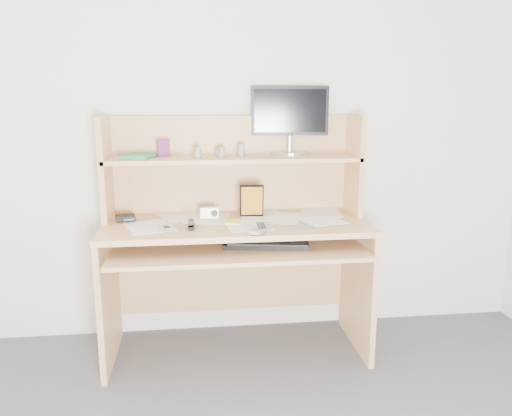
{
  "coord_description": "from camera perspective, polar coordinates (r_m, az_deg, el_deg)",
  "views": [
    {
      "loc": [
        -0.21,
        -1.1,
        1.38
      ],
      "look_at": [
        0.1,
        1.43,
        0.83
      ],
      "focal_mm": 35.0,
      "sensor_mm": 36.0,
      "label": 1
    }
  ],
  "objects": [
    {
      "name": "flip_phone",
      "position": [
        2.51,
        -10.2,
        -2.24
      ],
      "size": [
        0.08,
        0.1,
        0.02
      ],
      "primitive_type": "cube",
      "rotation": [
        0.0,
        0.0,
        0.51
      ],
      "color": "#AFAFB1",
      "rests_on": "paper_clutter"
    },
    {
      "name": "desk",
      "position": [
        2.75,
        -2.4,
        -2.31
      ],
      "size": [
        1.4,
        0.7,
        1.3
      ],
      "color": "tan",
      "rests_on": "floor"
    },
    {
      "name": "chip_stack_d",
      "position": [
        2.78,
        -1.69,
        6.65
      ],
      "size": [
        0.05,
        0.05,
        0.07
      ],
      "primitive_type": "cylinder",
      "rotation": [
        0.0,
        0.0,
        -0.41
      ],
      "color": "silver",
      "rests_on": "desk"
    },
    {
      "name": "card_box",
      "position": [
        2.79,
        -10.52,
        6.74
      ],
      "size": [
        0.07,
        0.04,
        0.09
      ],
      "primitive_type": "cube",
      "rotation": [
        0.0,
        0.0,
        0.3
      ],
      "color": "#A81F16",
      "rests_on": "desk"
    },
    {
      "name": "chip_stack_b",
      "position": [
        2.71,
        -6.66,
        6.32
      ],
      "size": [
        0.04,
        0.04,
        0.06
      ],
      "primitive_type": "cylinder",
      "rotation": [
        0.0,
        0.0,
        0.03
      ],
      "color": "white",
      "rests_on": "desk"
    },
    {
      "name": "shelf_book",
      "position": [
        2.76,
        -13.11,
        5.8
      ],
      "size": [
        0.2,
        0.24,
        0.02
      ],
      "primitive_type": "cube",
      "rotation": [
        0.0,
        0.0,
        -0.3
      ],
      "color": "#378A51",
      "rests_on": "desk"
    },
    {
      "name": "paper_clutter",
      "position": [
        2.66,
        -2.27,
        -1.53
      ],
      "size": [
        1.32,
        0.54,
        0.01
      ],
      "primitive_type": "cube",
      "color": "white",
      "rests_on": "desk"
    },
    {
      "name": "blue_pen",
      "position": [
        2.52,
        5.28,
        -2.21
      ],
      "size": [
        0.13,
        0.01,
        0.01
      ],
      "primitive_type": "cylinder",
      "rotation": [
        1.57,
        0.0,
        1.59
      ],
      "color": "blue",
      "rests_on": "paper_clutter"
    },
    {
      "name": "sticky_note_pad",
      "position": [
        2.62,
        -2.61,
        -1.7
      ],
      "size": [
        0.09,
        0.09,
        0.01
      ],
      "primitive_type": "cube",
      "rotation": [
        0.0,
        0.0,
        -0.25
      ],
      "color": "yellow",
      "rests_on": "desk"
    },
    {
      "name": "tv_remote",
      "position": [
        2.46,
        0.61,
        -2.33
      ],
      "size": [
        0.14,
        0.19,
        0.02
      ],
      "primitive_type": "cube",
      "rotation": [
        0.0,
        0.0,
        -0.5
      ],
      "color": "gray",
      "rests_on": "paper_clutter"
    },
    {
      "name": "game_case",
      "position": [
        2.72,
        -0.49,
        0.84
      ],
      "size": [
        0.13,
        0.02,
        0.18
      ],
      "primitive_type": "cube",
      "rotation": [
        0.0,
        0.0,
        -0.08
      ],
      "color": "black",
      "rests_on": "paper_clutter"
    },
    {
      "name": "digital_camera",
      "position": [
        2.72,
        -5.37,
        -0.53
      ],
      "size": [
        0.1,
        0.04,
        0.06
      ],
      "primitive_type": "cube",
      "rotation": [
        0.0,
        0.0,
        0.02
      ],
      "color": "silver",
      "rests_on": "paper_clutter"
    },
    {
      "name": "monitor",
      "position": [
        2.9,
        3.88,
        10.22
      ],
      "size": [
        0.44,
        0.22,
        0.38
      ],
      "rotation": [
        0.0,
        0.0,
        -0.1
      ],
      "color": "#ACABB1",
      "rests_on": "desk"
    },
    {
      "name": "chip_stack_a",
      "position": [
        2.74,
        -3.91,
        6.39
      ],
      "size": [
        0.05,
        0.05,
        0.05
      ],
      "primitive_type": "cylinder",
      "rotation": [
        0.0,
        0.0,
        0.24
      ],
      "color": "black",
      "rests_on": "desk"
    },
    {
      "name": "stapler",
      "position": [
        2.55,
        -7.42,
        -1.76
      ],
      "size": [
        0.03,
        0.12,
        0.04
      ],
      "primitive_type": "cube",
      "rotation": [
        0.0,
        0.0,
        -0.03
      ],
      "color": "black",
      "rests_on": "paper_clutter"
    },
    {
      "name": "chip_stack_c",
      "position": [
        2.76,
        -4.23,
        6.33
      ],
      "size": [
        0.04,
        0.04,
        0.04
      ],
      "primitive_type": "cylinder",
      "rotation": [
        0.0,
        0.0,
        0.03
      ],
      "color": "black",
      "rests_on": "desk"
    },
    {
      "name": "back_wall",
      "position": [
        2.91,
        -2.88,
        9.55
      ],
      "size": [
        3.6,
        0.04,
        2.5
      ],
      "primitive_type": "cube",
      "color": "silver",
      "rests_on": "floor"
    },
    {
      "name": "wallet",
      "position": [
        2.77,
        -14.71,
        -1.05
      ],
      "size": [
        0.12,
        0.1,
        0.03
      ],
      "primitive_type": "cube",
      "rotation": [
        0.0,
        0.0,
        0.22
      ],
      "color": "black",
      "rests_on": "paper_clutter"
    },
    {
      "name": "keyboard",
      "position": [
        2.57,
        1.16,
        -4.08
      ],
      "size": [
        0.45,
        0.23,
        0.03
      ],
      "rotation": [
        0.0,
        0.0,
        -0.17
      ],
      "color": "black",
      "rests_on": "desk"
    }
  ]
}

